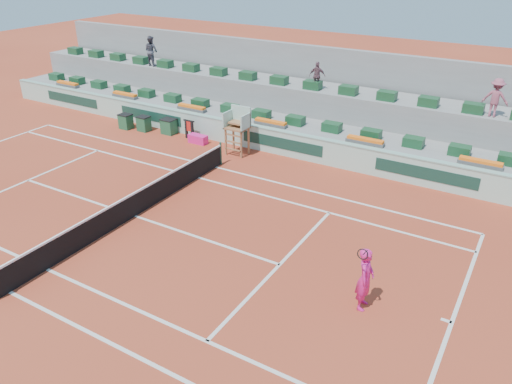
# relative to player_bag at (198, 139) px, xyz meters

# --- Properties ---
(ground) EXTENTS (90.00, 90.00, 0.00)m
(ground) POSITION_rel_player_bag_xyz_m (2.61, -7.61, -0.23)
(ground) COLOR maroon
(ground) RESTS_ON ground
(seating_tier_lower) EXTENTS (36.00, 4.00, 1.20)m
(seating_tier_lower) POSITION_rel_player_bag_xyz_m (2.61, 3.09, 0.37)
(seating_tier_lower) COLOR gray
(seating_tier_lower) RESTS_ON ground
(seating_tier_upper) EXTENTS (36.00, 2.40, 2.60)m
(seating_tier_upper) POSITION_rel_player_bag_xyz_m (2.61, 4.69, 1.07)
(seating_tier_upper) COLOR gray
(seating_tier_upper) RESTS_ON ground
(stadium_back_wall) EXTENTS (36.00, 0.40, 4.40)m
(stadium_back_wall) POSITION_rel_player_bag_xyz_m (2.61, 6.29, 1.97)
(stadium_back_wall) COLOR gray
(stadium_back_wall) RESTS_ON ground
(player_bag) EXTENTS (1.02, 0.45, 0.45)m
(player_bag) POSITION_rel_player_bag_xyz_m (0.00, 0.00, 0.00)
(player_bag) COLOR #E51D80
(player_bag) RESTS_ON ground
(spectator_left) EXTENTS (0.96, 0.79, 1.81)m
(spectator_left) POSITION_rel_player_bag_xyz_m (-6.39, 4.04, 3.28)
(spectator_left) COLOR #454550
(spectator_left) RESTS_ON seating_tier_upper
(spectator_mid) EXTENTS (0.91, 0.57, 1.44)m
(spectator_mid) POSITION_rel_player_bag_xyz_m (4.82, 4.13, 3.09)
(spectator_mid) COLOR #6D4951
(spectator_mid) RESTS_ON seating_tier_upper
(spectator_right) EXTENTS (1.14, 0.72, 1.70)m
(spectator_right) POSITION_rel_player_bag_xyz_m (13.43, 3.98, 3.22)
(spectator_right) COLOR #984C5E
(spectator_right) RESTS_ON seating_tier_upper
(court_lines) EXTENTS (23.89, 11.09, 0.01)m
(court_lines) POSITION_rel_player_bag_xyz_m (2.61, -7.61, -0.22)
(court_lines) COLOR silver
(court_lines) RESTS_ON ground
(tennis_net) EXTENTS (0.10, 11.97, 1.10)m
(tennis_net) POSITION_rel_player_bag_xyz_m (2.61, -7.61, 0.30)
(tennis_net) COLOR black
(tennis_net) RESTS_ON ground
(advertising_hoarding) EXTENTS (36.00, 0.34, 1.26)m
(advertising_hoarding) POSITION_rel_player_bag_xyz_m (2.63, 0.89, 0.41)
(advertising_hoarding) COLOR #A6D0BF
(advertising_hoarding) RESTS_ON ground
(umpire_chair) EXTENTS (1.10, 0.90, 2.40)m
(umpire_chair) POSITION_rel_player_bag_xyz_m (2.61, -0.11, 1.32)
(umpire_chair) COLOR brown
(umpire_chair) RESTS_ON ground
(seat_row_lower) EXTENTS (32.90, 0.60, 0.44)m
(seat_row_lower) POSITION_rel_player_bag_xyz_m (2.61, 2.19, 1.19)
(seat_row_lower) COLOR #174525
(seat_row_lower) RESTS_ON seating_tier_lower
(seat_row_upper) EXTENTS (32.90, 0.60, 0.44)m
(seat_row_upper) POSITION_rel_player_bag_xyz_m (2.61, 4.09, 2.59)
(seat_row_upper) COLOR #174525
(seat_row_upper) RESTS_ON seating_tier_upper
(flower_planters) EXTENTS (26.80, 0.36, 0.28)m
(flower_planters) POSITION_rel_player_bag_xyz_m (1.11, 1.39, 1.11)
(flower_planters) COLOR #535353
(flower_planters) RESTS_ON seating_tier_lower
(drink_cooler_a) EXTENTS (0.78, 0.67, 0.84)m
(drink_cooler_a) POSITION_rel_player_bag_xyz_m (-2.27, 0.37, 0.20)
(drink_cooler_a) COLOR #1B5131
(drink_cooler_a) RESTS_ON ground
(drink_cooler_b) EXTENTS (0.68, 0.59, 0.84)m
(drink_cooler_b) POSITION_rel_player_bag_xyz_m (-3.77, 0.01, 0.20)
(drink_cooler_b) COLOR #1B5131
(drink_cooler_b) RESTS_ON ground
(drink_cooler_c) EXTENTS (0.70, 0.60, 0.84)m
(drink_cooler_c) POSITION_rel_player_bag_xyz_m (-4.93, -0.21, 0.20)
(drink_cooler_c) COLOR #1B5131
(drink_cooler_c) RESTS_ON ground
(towel_rack) EXTENTS (0.69, 0.11, 1.03)m
(towel_rack) POSITION_rel_player_bag_xyz_m (-0.82, 0.34, 0.38)
(towel_rack) COLOR black
(towel_rack) RESTS_ON ground
(tennis_player) EXTENTS (0.56, 0.95, 2.28)m
(tennis_player) POSITION_rel_player_bag_xyz_m (12.08, -8.22, 0.76)
(tennis_player) COLOR #E51D80
(tennis_player) RESTS_ON ground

